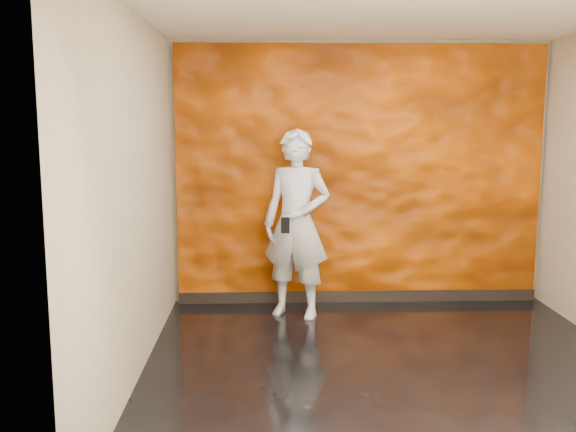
{
  "coord_description": "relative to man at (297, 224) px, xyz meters",
  "views": [
    {
      "loc": [
        -1.02,
        -4.84,
        1.99
      ],
      "look_at": [
        -0.8,
        1.18,
        1.07
      ],
      "focal_mm": 40.0,
      "sensor_mm": 36.0,
      "label": 1
    }
  ],
  "objects": [
    {
      "name": "baseboard",
      "position": [
        0.7,
        0.45,
        -0.88
      ],
      "size": [
        3.9,
        0.04,
        0.12
      ],
      "primitive_type": "cube",
      "color": "black",
      "rests_on": "ground"
    },
    {
      "name": "room",
      "position": [
        0.7,
        -1.47,
        0.46
      ],
      "size": [
        4.02,
        4.02,
        2.81
      ],
      "color": "black",
      "rests_on": "ground"
    },
    {
      "name": "feature_wall",
      "position": [
        0.7,
        0.49,
        0.44
      ],
      "size": [
        3.9,
        0.06,
        2.75
      ],
      "primitive_type": "cube",
      "color": "#E75900",
      "rests_on": "ground"
    },
    {
      "name": "phone",
      "position": [
        -0.12,
        -0.25,
        0.03
      ],
      "size": [
        0.08,
        0.03,
        0.15
      ],
      "primitive_type": "cube",
      "rotation": [
        0.0,
        0.0,
        -0.15
      ],
      "color": "black",
      "rests_on": "man"
    },
    {
      "name": "man",
      "position": [
        0.0,
        0.0,
        0.0
      ],
      "size": [
        0.81,
        0.68,
        1.89
      ],
      "primitive_type": "imported",
      "rotation": [
        0.0,
        0.0,
        -0.39
      ],
      "color": "#969DA5",
      "rests_on": "ground"
    }
  ]
}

